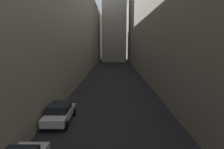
# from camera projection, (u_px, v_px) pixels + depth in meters

# --- Properties ---
(ground_plane) EXTENTS (264.00, 264.00, 0.00)m
(ground_plane) POSITION_uv_depth(u_px,v_px,m) (114.00, 76.00, 39.25)
(ground_plane) COLOR black
(building_block_left) EXTENTS (13.23, 108.00, 18.65)m
(building_block_left) POSITION_uv_depth(u_px,v_px,m) (55.00, 30.00, 39.92)
(building_block_left) COLOR gray
(building_block_left) RESTS_ON ground
(building_block_right) EXTENTS (10.31, 108.00, 22.22)m
(building_block_right) POSITION_uv_depth(u_px,v_px,m) (166.00, 21.00, 39.36)
(building_block_right) COLOR #756B5B
(building_block_right) RESTS_ON ground
(parked_car_left_far) EXTENTS (2.01, 4.21, 1.54)m
(parked_car_left_far) POSITION_uv_depth(u_px,v_px,m) (59.00, 113.00, 15.93)
(parked_car_left_far) COLOR silver
(parked_car_left_far) RESTS_ON ground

